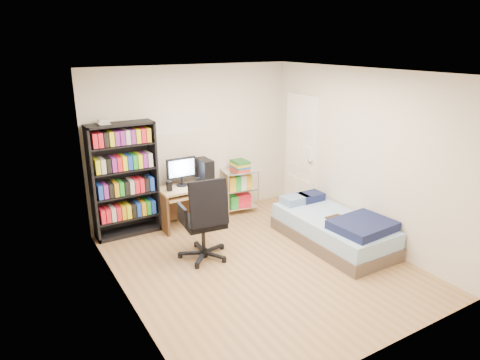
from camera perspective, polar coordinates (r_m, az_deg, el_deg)
room at (r=5.34m, az=2.77°, el=0.68°), size 3.58×4.08×2.58m
media_shelf at (r=6.59m, az=-15.19°, el=0.14°), size 0.97×0.32×1.80m
computer_desk at (r=6.86m, az=-6.54°, el=-1.15°), size 0.88×0.51×1.11m
office_chair at (r=5.83m, az=-4.75°, el=-7.07°), size 0.77×0.77×1.18m
wire_cart at (r=7.32m, az=-0.08°, el=0.21°), size 0.63×0.49×0.92m
bed at (r=6.42m, az=12.43°, el=-6.38°), size 0.93×1.85×0.53m
door at (r=7.44m, az=8.12°, el=3.55°), size 0.12×0.80×2.00m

